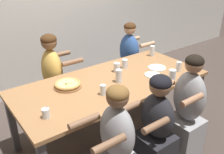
{
  "coord_description": "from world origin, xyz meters",
  "views": [
    {
      "loc": [
        -1.51,
        -2.02,
        2.02
      ],
      "look_at": [
        0.0,
        0.0,
        0.8
      ],
      "focal_mm": 40.0,
      "sensor_mm": 36.0,
      "label": 1
    }
  ],
  "objects_px": {
    "empty_plate_a": "(157,68)",
    "diner_near_midleft": "(117,151)",
    "cocktail_glass_blue": "(46,114)",
    "drinking_glass_d": "(179,67)",
    "drinking_glass_b": "(125,64)",
    "drinking_glass_e": "(117,68)",
    "diner_far_right": "(129,63)",
    "drinking_glass_a": "(119,77)",
    "empty_plate_b": "(153,75)",
    "drinking_glass_g": "(172,77)",
    "diner_far_midleft": "(54,83)",
    "drinking_glass_f": "(152,51)",
    "diner_near_midright": "(187,112)",
    "drinking_glass_c": "(103,90)",
    "diner_near_center": "(156,131)",
    "pizza_board_main": "(68,85)"
  },
  "relations": [
    {
      "from": "drinking_glass_d",
      "to": "drinking_glass_e",
      "type": "distance_m",
      "value": 0.76
    },
    {
      "from": "empty_plate_a",
      "to": "diner_near_midleft",
      "type": "height_order",
      "value": "diner_near_midleft"
    },
    {
      "from": "empty_plate_b",
      "to": "drinking_glass_b",
      "type": "xyz_separation_m",
      "value": [
        -0.12,
        0.37,
        0.04
      ]
    },
    {
      "from": "diner_near_midleft",
      "to": "diner_near_midright",
      "type": "bearing_deg",
      "value": -90.0
    },
    {
      "from": "drinking_glass_g",
      "to": "diner_near_midleft",
      "type": "xyz_separation_m",
      "value": [
        -1.01,
        -0.3,
        -0.3
      ]
    },
    {
      "from": "cocktail_glass_blue",
      "to": "diner_near_midleft",
      "type": "xyz_separation_m",
      "value": [
        0.4,
        -0.49,
        -0.27
      ]
    },
    {
      "from": "cocktail_glass_blue",
      "to": "drinking_glass_f",
      "type": "height_order",
      "value": "drinking_glass_f"
    },
    {
      "from": "empty_plate_a",
      "to": "empty_plate_b",
      "type": "height_order",
      "value": "same"
    },
    {
      "from": "drinking_glass_e",
      "to": "diner_far_midleft",
      "type": "xyz_separation_m",
      "value": [
        -0.6,
        0.55,
        -0.25
      ]
    },
    {
      "from": "pizza_board_main",
      "to": "cocktail_glass_blue",
      "type": "xyz_separation_m",
      "value": [
        -0.42,
        -0.4,
        0.01
      ]
    },
    {
      "from": "empty_plate_a",
      "to": "diner_near_midleft",
      "type": "distance_m",
      "value": 1.37
    },
    {
      "from": "drinking_glass_b",
      "to": "drinking_glass_d",
      "type": "height_order",
      "value": "drinking_glass_d"
    },
    {
      "from": "drinking_glass_c",
      "to": "empty_plate_b",
      "type": "bearing_deg",
      "value": 1.96
    },
    {
      "from": "drinking_glass_g",
      "to": "diner_near_center",
      "type": "bearing_deg",
      "value": -150.43
    },
    {
      "from": "drinking_glass_e",
      "to": "drinking_glass_f",
      "type": "distance_m",
      "value": 0.75
    },
    {
      "from": "drinking_glass_a",
      "to": "drinking_glass_g",
      "type": "height_order",
      "value": "drinking_glass_a"
    },
    {
      "from": "diner_near_midright",
      "to": "cocktail_glass_blue",
      "type": "bearing_deg",
      "value": 69.77
    },
    {
      "from": "empty_plate_a",
      "to": "diner_near_midleft",
      "type": "relative_size",
      "value": 0.2
    },
    {
      "from": "drinking_glass_g",
      "to": "empty_plate_a",
      "type": "bearing_deg",
      "value": 67.92
    },
    {
      "from": "diner_near_midright",
      "to": "diner_far_right",
      "type": "xyz_separation_m",
      "value": [
        0.43,
        1.44,
        -0.01
      ]
    },
    {
      "from": "drinking_glass_b",
      "to": "drinking_glass_c",
      "type": "distance_m",
      "value": 0.73
    },
    {
      "from": "drinking_glass_a",
      "to": "drinking_glass_g",
      "type": "xyz_separation_m",
      "value": [
        0.48,
        -0.35,
        -0.0
      ]
    },
    {
      "from": "drinking_glass_b",
      "to": "diner_far_right",
      "type": "distance_m",
      "value": 0.79
    },
    {
      "from": "pizza_board_main",
      "to": "drinking_glass_c",
      "type": "xyz_separation_m",
      "value": [
        0.21,
        -0.36,
        0.02
      ]
    },
    {
      "from": "empty_plate_b",
      "to": "drinking_glass_a",
      "type": "bearing_deg",
      "value": 166.18
    },
    {
      "from": "empty_plate_b",
      "to": "drinking_glass_g",
      "type": "relative_size",
      "value": 1.31
    },
    {
      "from": "diner_near_center",
      "to": "diner_far_right",
      "type": "relative_size",
      "value": 0.95
    },
    {
      "from": "cocktail_glass_blue",
      "to": "drinking_glass_d",
      "type": "bearing_deg",
      "value": -1.17
    },
    {
      "from": "diner_near_midleft",
      "to": "empty_plate_b",
      "type": "bearing_deg",
      "value": -60.21
    },
    {
      "from": "drinking_glass_a",
      "to": "drinking_glass_d",
      "type": "relative_size",
      "value": 1.27
    },
    {
      "from": "pizza_board_main",
      "to": "drinking_glass_e",
      "type": "height_order",
      "value": "drinking_glass_e"
    },
    {
      "from": "diner_far_midleft",
      "to": "diner_near_midright",
      "type": "bearing_deg",
      "value": 30.37
    },
    {
      "from": "drinking_glass_b",
      "to": "drinking_glass_e",
      "type": "bearing_deg",
      "value": -167.15
    },
    {
      "from": "drinking_glass_a",
      "to": "drinking_glass_d",
      "type": "bearing_deg",
      "value": -14.58
    },
    {
      "from": "diner_far_right",
      "to": "empty_plate_b",
      "type": "bearing_deg",
      "value": -24.03
    },
    {
      "from": "pizza_board_main",
      "to": "empty_plate_b",
      "type": "bearing_deg",
      "value": -19.79
    },
    {
      "from": "drinking_glass_c",
      "to": "cocktail_glass_blue",
      "type": "bearing_deg",
      "value": -176.75
    },
    {
      "from": "drinking_glass_a",
      "to": "empty_plate_b",
      "type": "bearing_deg",
      "value": -13.82
    },
    {
      "from": "empty_plate_a",
      "to": "drinking_glass_d",
      "type": "xyz_separation_m",
      "value": [
        0.15,
        -0.22,
        0.04
      ]
    },
    {
      "from": "empty_plate_b",
      "to": "drinking_glass_c",
      "type": "bearing_deg",
      "value": -178.04
    },
    {
      "from": "drinking_glass_f",
      "to": "diner_near_midright",
      "type": "relative_size",
      "value": 0.13
    },
    {
      "from": "empty_plate_a",
      "to": "diner_far_midleft",
      "type": "bearing_deg",
      "value": 144.31
    },
    {
      "from": "empty_plate_b",
      "to": "drinking_glass_a",
      "type": "relative_size",
      "value": 1.28
    },
    {
      "from": "drinking_glass_f",
      "to": "drinking_glass_g",
      "type": "bearing_deg",
      "value": -119.72
    },
    {
      "from": "drinking_glass_e",
      "to": "diner_near_center",
      "type": "height_order",
      "value": "diner_near_center"
    },
    {
      "from": "drinking_glass_e",
      "to": "drinking_glass_f",
      "type": "height_order",
      "value": "drinking_glass_f"
    },
    {
      "from": "pizza_board_main",
      "to": "drinking_glass_b",
      "type": "height_order",
      "value": "drinking_glass_b"
    },
    {
      "from": "drinking_glass_a",
      "to": "diner_near_midright",
      "type": "relative_size",
      "value": 0.13
    },
    {
      "from": "drinking_glass_c",
      "to": "drinking_glass_e",
      "type": "height_order",
      "value": "drinking_glass_e"
    },
    {
      "from": "empty_plate_a",
      "to": "diner_near_midright",
      "type": "xyz_separation_m",
      "value": [
        -0.23,
        -0.67,
        -0.22
      ]
    }
  ]
}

